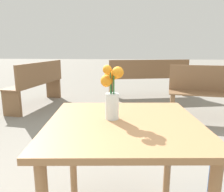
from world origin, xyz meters
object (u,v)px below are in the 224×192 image
(bench_near, at_px, (38,82))
(bench_far, at_px, (148,76))
(table_front, at_px, (124,140))
(flower_vase, at_px, (112,92))

(bench_near, relative_size, bench_far, 0.85)
(table_front, bearing_deg, bench_far, 83.12)
(bench_near, bearing_deg, bench_far, 24.59)
(table_front, bearing_deg, bench_near, 120.45)
(bench_near, xyz_separation_m, bench_far, (2.18, 1.00, 0.01))
(table_front, distance_m, flower_vase, 0.27)
(table_front, xyz_separation_m, bench_near, (-1.71, 2.91, -0.16))
(table_front, relative_size, bench_far, 0.47)
(table_front, height_order, bench_far, bench_far)
(flower_vase, relative_size, bench_far, 0.16)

